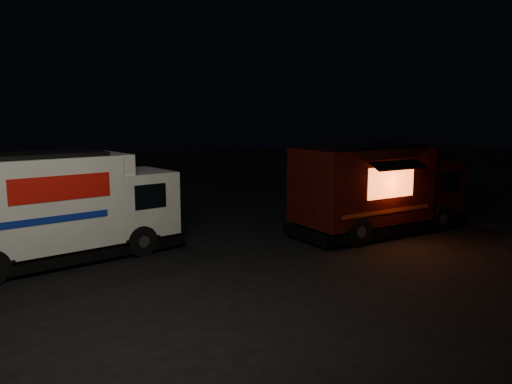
% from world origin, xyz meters
% --- Properties ---
extents(ground, '(80.00, 80.00, 0.00)m').
position_xyz_m(ground, '(0.00, 0.00, 0.00)').
color(ground, black).
rests_on(ground, ground).
extents(white_truck, '(6.45, 3.97, 2.77)m').
position_xyz_m(white_truck, '(-3.71, 2.53, 1.38)').
color(white_truck, white).
rests_on(white_truck, ground).
extents(red_truck, '(6.29, 3.32, 2.78)m').
position_xyz_m(red_truck, '(5.64, 2.39, 1.39)').
color(red_truck, '#3C0E0A').
rests_on(red_truck, ground).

